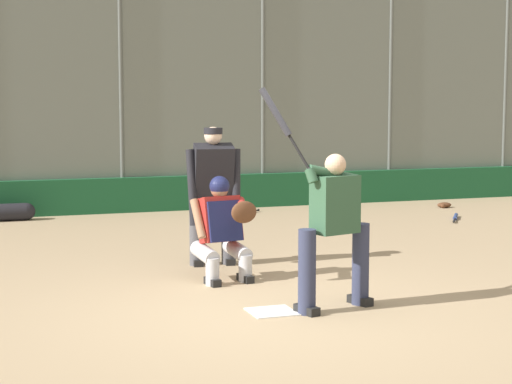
{
  "coord_description": "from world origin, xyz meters",
  "views": [
    {
      "loc": [
        2.76,
        7.51,
        2.01
      ],
      "look_at": [
        -0.18,
        -1.0,
        1.05
      ],
      "focal_mm": 60.0,
      "sensor_mm": 36.0,
      "label": 1
    }
  ],
  "objects": [
    {
      "name": "fielding_glove_on_dirt",
      "position": [
        -5.86,
        -6.5,
        0.05
      ],
      "size": [
        0.28,
        0.22,
        0.1
      ],
      "color": "#56331E",
      "rests_on": "ground_plane"
    },
    {
      "name": "padding_wall",
      "position": [
        0.0,
        -7.79,
        0.32
      ],
      "size": [
        21.23,
        0.18,
        0.63
      ],
      "primitive_type": "cube",
      "color": "#19512D",
      "rests_on": "ground_plane"
    },
    {
      "name": "spare_bat_near_backstop",
      "position": [
        -1.94,
        -6.75,
        0.03
      ],
      "size": [
        0.66,
        0.56,
        0.07
      ],
      "rotation": [
        0.0,
        0.0,
        0.7
      ],
      "color": "black",
      "rests_on": "ground_plane"
    },
    {
      "name": "umpire_home",
      "position": [
        -0.13,
        -2.45,
        0.91
      ],
      "size": [
        0.69,
        0.46,
        1.7
      ],
      "rotation": [
        0.0,
        0.0,
        -0.11
      ],
      "color": "#4C4C51",
      "rests_on": "ground_plane"
    },
    {
      "name": "catcher_behind_plate",
      "position": [
        0.03,
        -1.53,
        0.61
      ],
      "size": [
        0.65,
        0.76,
        1.18
      ],
      "rotation": [
        0.0,
        0.0,
        0.15
      ],
      "color": "#B7B7BC",
      "rests_on": "ground_plane"
    },
    {
      "name": "ground_plane",
      "position": [
        0.0,
        0.0,
        0.0
      ],
      "size": [
        160.0,
        160.0,
        0.0
      ],
      "primitive_type": "plane",
      "color": "tan"
    },
    {
      "name": "home_plate_marker",
      "position": [
        0.0,
        0.0,
        0.01
      ],
      "size": [
        0.43,
        0.43,
        0.01
      ],
      "primitive_type": "cube",
      "color": "white",
      "rests_on": "ground_plane"
    },
    {
      "name": "spare_bat_third_base_side",
      "position": [
        -5.2,
        -5.06,
        0.03
      ],
      "size": [
        0.55,
        0.77,
        0.07
      ],
      "rotation": [
        0.0,
        0.0,
        4.11
      ],
      "color": "black",
      "rests_on": "ground_plane"
    },
    {
      "name": "batter_at_plate",
      "position": [
        -0.6,
        0.07,
        0.82
      ],
      "size": [
        1.11,
        0.57,
        2.14
      ],
      "rotation": [
        0.0,
        0.0,
        0.28
      ],
      "color": "#2D334C",
      "rests_on": "ground_plane"
    },
    {
      "name": "bleachers_beyond",
      "position": [
        -3.93,
        -10.74,
        0.59
      ],
      "size": [
        15.16,
        3.05,
        1.8
      ],
      "color": "slate",
      "rests_on": "ground_plane"
    },
    {
      "name": "backstop_fence",
      "position": [
        0.0,
        -7.89,
        2.35
      ],
      "size": [
        21.74,
        0.08,
        4.51
      ],
      "color": "#515651",
      "rests_on": "ground_plane"
    }
  ]
}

